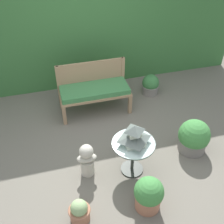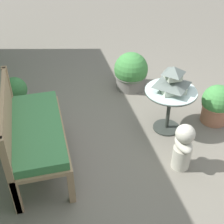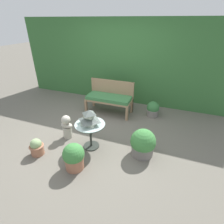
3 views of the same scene
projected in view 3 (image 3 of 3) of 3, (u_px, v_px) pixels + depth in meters
The scene contains 11 objects.
ground at pixel (92, 132), 4.07m from camera, with size 30.00×30.00×0.00m, color #666056.
foliage_hedge_back at pixel (123, 61), 5.37m from camera, with size 6.40×0.71×2.39m, color #336633.
garden_bench at pixel (109, 99), 4.71m from camera, with size 1.23×0.53×0.50m.
bench_backrest at pixel (112, 89), 4.82m from camera, with size 1.23×0.06×0.87m.
patio_table at pixel (90, 129), 3.41m from camera, with size 0.59×0.59×0.54m.
pagoda_birdhouse at pixel (89, 118), 3.29m from camera, with size 0.35×0.35×0.30m.
garden_bust at pixel (67, 126), 3.76m from camera, with size 0.28×0.20×0.54m.
potted_plant_bench_left at pixel (153, 109), 4.65m from camera, with size 0.34×0.34×0.41m.
potted_plant_path_edge at pixel (74, 157), 2.97m from camera, with size 0.37×0.37×0.49m.
potted_plant_bench_right at pixel (143, 143), 3.28m from camera, with size 0.48×0.48×0.54m.
potted_plant_table_far at pixel (37, 147), 3.32m from camera, with size 0.27×0.27×0.34m.
Camera 3 is at (1.64, -2.99, 2.32)m, focal length 28.00 mm.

